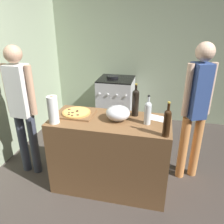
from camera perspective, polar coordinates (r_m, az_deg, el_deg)
ground_plane at (r=3.56m, az=2.48°, el=-10.41°), size 3.83×3.37×0.02m
kitchen_wall_rear at (r=4.42m, az=6.29°, el=14.63°), size 3.83×0.10×2.60m
kitchen_wall_left at (r=3.69m, az=-24.00°, el=11.00°), size 0.10×3.37×2.60m
counter at (r=2.70m, az=-0.48°, el=-10.72°), size 1.34×0.60×0.91m
cutting_board at (r=2.63m, az=-9.04°, el=-0.48°), size 0.40×0.32×0.02m
pizza at (r=2.62m, az=-9.09°, el=-0.07°), size 0.33×0.33×0.03m
mixing_bowl at (r=2.44m, az=1.53°, el=-0.26°), size 0.27×0.27×0.16m
paper_towel_roll at (r=2.43m, az=-14.86°, el=0.53°), size 0.11×0.11×0.30m
wine_bottle_clear at (r=2.53m, az=6.02°, el=2.66°), size 0.08×0.08×0.38m
wine_bottle_green at (r=2.14m, az=13.89°, el=-2.44°), size 0.07×0.07×0.35m
wine_bottle_amber at (r=2.36m, az=9.14°, el=0.02°), size 0.07×0.07×0.32m
recipe_sheet at (r=2.56m, az=11.64°, el=-1.59°), size 0.24×0.20×0.00m
stove at (r=4.31m, az=1.00°, el=2.82°), size 0.64×0.64×0.94m
person_in_stripes at (r=2.93m, az=-22.09°, el=1.81°), size 0.40×0.21×1.68m
person_in_red at (r=2.80m, az=20.75°, el=1.32°), size 0.33×0.26×1.73m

